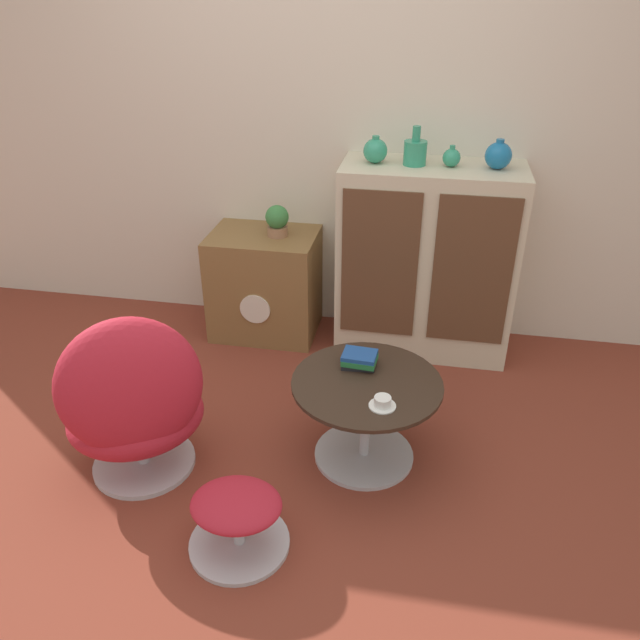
{
  "coord_description": "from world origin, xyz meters",
  "views": [
    {
      "loc": [
        0.63,
        -1.94,
        1.98
      ],
      "look_at": [
        0.16,
        0.56,
        0.55
      ],
      "focal_mm": 35.0,
      "sensor_mm": 36.0,
      "label": 1
    }
  ],
  "objects_px": {
    "sideboard": "(426,261)",
    "coffee_table": "(366,410)",
    "ottoman": "(238,515)",
    "vase_inner_right": "(451,158)",
    "vase_inner_left": "(415,152)",
    "vase_rightmost": "(498,155)",
    "book_stack": "(359,359)",
    "potted_plant": "(277,220)",
    "vase_leftmost": "(375,151)",
    "egg_chair": "(134,403)",
    "tv_console": "(265,284)",
    "teacup": "(382,403)"
  },
  "relations": [
    {
      "from": "tv_console",
      "to": "vase_inner_right",
      "type": "xyz_separation_m",
      "value": [
        1.03,
        0.01,
        0.82
      ]
    },
    {
      "from": "ottoman",
      "to": "vase_leftmost",
      "type": "bearing_deg",
      "value": 79.61
    },
    {
      "from": "ottoman",
      "to": "vase_inner_left",
      "type": "relative_size",
      "value": 1.98
    },
    {
      "from": "vase_rightmost",
      "to": "coffee_table",
      "type": "bearing_deg",
      "value": -115.99
    },
    {
      "from": "vase_inner_right",
      "to": "potted_plant",
      "type": "distance_m",
      "value": 1.02
    },
    {
      "from": "vase_inner_right",
      "to": "coffee_table",
      "type": "bearing_deg",
      "value": -105.03
    },
    {
      "from": "vase_inner_left",
      "to": "potted_plant",
      "type": "bearing_deg",
      "value": -179.5
    },
    {
      "from": "ottoman",
      "to": "vase_inner_right",
      "type": "bearing_deg",
      "value": 67.17
    },
    {
      "from": "sideboard",
      "to": "ottoman",
      "type": "distance_m",
      "value": 1.81
    },
    {
      "from": "sideboard",
      "to": "coffee_table",
      "type": "relative_size",
      "value": 1.64
    },
    {
      "from": "coffee_table",
      "to": "vase_rightmost",
      "type": "bearing_deg",
      "value": 64.01
    },
    {
      "from": "sideboard",
      "to": "vase_inner_left",
      "type": "xyz_separation_m",
      "value": [
        -0.11,
        0.0,
        0.61
      ]
    },
    {
      "from": "vase_inner_left",
      "to": "vase_rightmost",
      "type": "height_order",
      "value": "vase_inner_left"
    },
    {
      "from": "ottoman",
      "to": "vase_inner_left",
      "type": "bearing_deg",
      "value": 72.88
    },
    {
      "from": "egg_chair",
      "to": "coffee_table",
      "type": "distance_m",
      "value": 1.0
    },
    {
      "from": "ottoman",
      "to": "vase_rightmost",
      "type": "distance_m",
      "value": 2.15
    },
    {
      "from": "ottoman",
      "to": "vase_rightmost",
      "type": "bearing_deg",
      "value": 60.72
    },
    {
      "from": "ottoman",
      "to": "vase_rightmost",
      "type": "height_order",
      "value": "vase_rightmost"
    },
    {
      "from": "coffee_table",
      "to": "teacup",
      "type": "xyz_separation_m",
      "value": [
        0.08,
        -0.16,
        0.17
      ]
    },
    {
      "from": "ottoman",
      "to": "book_stack",
      "type": "distance_m",
      "value": 0.86
    },
    {
      "from": "vase_inner_left",
      "to": "potted_plant",
      "type": "height_order",
      "value": "vase_inner_left"
    },
    {
      "from": "book_stack",
      "to": "vase_inner_left",
      "type": "bearing_deg",
      "value": 81.08
    },
    {
      "from": "coffee_table",
      "to": "egg_chair",
      "type": "bearing_deg",
      "value": -163.24
    },
    {
      "from": "coffee_table",
      "to": "vase_rightmost",
      "type": "xyz_separation_m",
      "value": [
        0.52,
        1.06,
        0.89
      ]
    },
    {
      "from": "tv_console",
      "to": "potted_plant",
      "type": "bearing_deg",
      "value": 0.26
    },
    {
      "from": "tv_console",
      "to": "vase_leftmost",
      "type": "bearing_deg",
      "value": 0.63
    },
    {
      "from": "tv_console",
      "to": "teacup",
      "type": "bearing_deg",
      "value": -55.84
    },
    {
      "from": "ottoman",
      "to": "egg_chair",
      "type": "bearing_deg",
      "value": 149.64
    },
    {
      "from": "coffee_table",
      "to": "potted_plant",
      "type": "distance_m",
      "value": 1.33
    },
    {
      "from": "vase_rightmost",
      "to": "potted_plant",
      "type": "relative_size",
      "value": 0.83
    },
    {
      "from": "book_stack",
      "to": "egg_chair",
      "type": "bearing_deg",
      "value": -155.74
    },
    {
      "from": "potted_plant",
      "to": "teacup",
      "type": "bearing_deg",
      "value": -58.85
    },
    {
      "from": "tv_console",
      "to": "vase_inner_right",
      "type": "distance_m",
      "value": 1.31
    },
    {
      "from": "vase_leftmost",
      "to": "vase_inner_right",
      "type": "xyz_separation_m",
      "value": [
        0.4,
        -0.0,
        -0.02
      ]
    },
    {
      "from": "vase_leftmost",
      "to": "vase_rightmost",
      "type": "relative_size",
      "value": 0.94
    },
    {
      "from": "egg_chair",
      "to": "teacup",
      "type": "relative_size",
      "value": 7.26
    },
    {
      "from": "sideboard",
      "to": "egg_chair",
      "type": "bearing_deg",
      "value": -130.7
    },
    {
      "from": "sideboard",
      "to": "vase_rightmost",
      "type": "height_order",
      "value": "vase_rightmost"
    },
    {
      "from": "vase_rightmost",
      "to": "book_stack",
      "type": "relative_size",
      "value": 0.92
    },
    {
      "from": "vase_leftmost",
      "to": "ottoman",
      "type": "bearing_deg",
      "value": -100.39
    },
    {
      "from": "sideboard",
      "to": "coffee_table",
      "type": "bearing_deg",
      "value": -100.86
    },
    {
      "from": "tv_console",
      "to": "egg_chair",
      "type": "height_order",
      "value": "egg_chair"
    },
    {
      "from": "sideboard",
      "to": "egg_chair",
      "type": "height_order",
      "value": "sideboard"
    },
    {
      "from": "potted_plant",
      "to": "book_stack",
      "type": "distance_m",
      "value": 1.15
    },
    {
      "from": "egg_chair",
      "to": "book_stack",
      "type": "bearing_deg",
      "value": 24.26
    },
    {
      "from": "sideboard",
      "to": "vase_inner_right",
      "type": "relative_size",
      "value": 9.86
    },
    {
      "from": "potted_plant",
      "to": "vase_rightmost",
      "type": "bearing_deg",
      "value": 0.32
    },
    {
      "from": "egg_chair",
      "to": "vase_rightmost",
      "type": "bearing_deg",
      "value": 42.51
    },
    {
      "from": "vase_inner_left",
      "to": "vase_rightmost",
      "type": "xyz_separation_m",
      "value": [
        0.42,
        0.0,
        0.0
      ]
    },
    {
      "from": "ottoman",
      "to": "coffee_table",
      "type": "distance_m",
      "value": 0.74
    }
  ]
}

